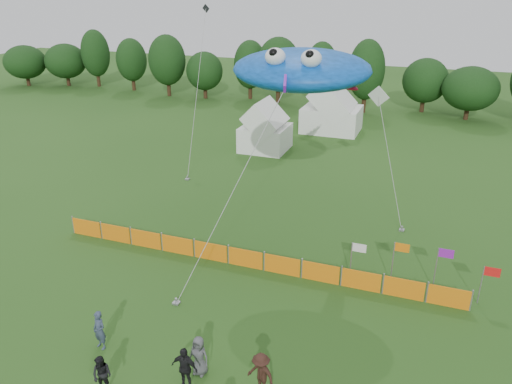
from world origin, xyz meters
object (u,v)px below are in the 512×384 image
(tent_right, at_px, (332,111))
(barrier_fence, at_px, (245,258))
(spectator_a, at_px, (99,330))
(spectator_d, at_px, (184,368))
(spectator_e, at_px, (199,356))
(stingray_kite, at_px, (305,68))
(spectator_b, at_px, (102,375))
(tent_left, at_px, (265,130))
(spectator_c, at_px, (261,375))

(tent_right, distance_m, barrier_fence, 27.12)
(barrier_fence, xyz_separation_m, spectator_a, (-3.20, -7.89, 0.36))
(spectator_a, xyz_separation_m, spectator_d, (4.23, -0.74, 0.03))
(barrier_fence, height_order, spectator_e, spectator_e)
(tent_right, height_order, barrier_fence, tent_right)
(barrier_fence, xyz_separation_m, stingray_kite, (1.90, 3.41, 9.34))
(spectator_b, bearing_deg, tent_left, 92.99)
(spectator_b, distance_m, spectator_c, 5.71)
(spectator_b, distance_m, stingray_kite, 16.46)
(tent_left, bearing_deg, spectator_a, -84.85)
(tent_left, height_order, spectator_b, tent_left)
(tent_left, bearing_deg, spectator_c, -70.90)
(spectator_b, height_order, stingray_kite, stingray_kite)
(spectator_d, bearing_deg, spectator_c, 13.69)
(spectator_b, bearing_deg, spectator_e, 30.94)
(spectator_b, bearing_deg, spectator_a, 123.56)
(tent_right, relative_size, spectator_a, 3.29)
(barrier_fence, bearing_deg, spectator_d, -83.19)
(tent_left, bearing_deg, spectator_b, -82.16)
(tent_right, xyz_separation_m, spectator_e, (2.66, -34.85, -1.18))
(tent_left, relative_size, spectator_a, 2.34)
(spectator_d, relative_size, stingray_kite, 0.11)
(spectator_b, bearing_deg, tent_right, 84.84)
(barrier_fence, relative_size, spectator_a, 12.80)
(spectator_a, bearing_deg, spectator_b, -36.53)
(tent_left, height_order, spectator_e, tent_left)
(tent_left, xyz_separation_m, spectator_a, (2.43, -27.00, -0.93))
(spectator_c, distance_m, stingray_kite, 14.60)
(tent_right, bearing_deg, spectator_e, -85.64)
(tent_left, bearing_deg, stingray_kite, -64.35)
(tent_right, xyz_separation_m, spectator_c, (5.19, -35.02, -1.12))
(spectator_b, distance_m, spectator_e, 3.52)
(barrier_fence, xyz_separation_m, spectator_d, (1.03, -8.63, 0.38))
(spectator_a, relative_size, spectator_d, 0.97)
(spectator_b, distance_m, spectator_d, 2.95)
(spectator_a, bearing_deg, spectator_d, 5.20)
(spectator_a, distance_m, spectator_d, 4.30)
(tent_right, relative_size, spectator_e, 3.42)
(spectator_a, height_order, spectator_e, spectator_a)
(barrier_fence, distance_m, spectator_c, 8.82)
(spectator_d, relative_size, spectator_e, 1.07)
(spectator_a, bearing_deg, tent_left, 110.21)
(tent_left, distance_m, spectator_a, 27.13)
(barrier_fence, xyz_separation_m, spectator_c, (3.74, -7.98, 0.39))
(spectator_a, distance_m, spectator_b, 2.51)
(spectator_a, xyz_separation_m, spectator_e, (4.41, 0.09, -0.03))
(barrier_fence, bearing_deg, spectator_a, -112.09)
(stingray_kite, bearing_deg, spectator_b, -104.97)
(tent_left, bearing_deg, barrier_fence, -73.56)
(tent_right, relative_size, spectator_c, 3.18)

